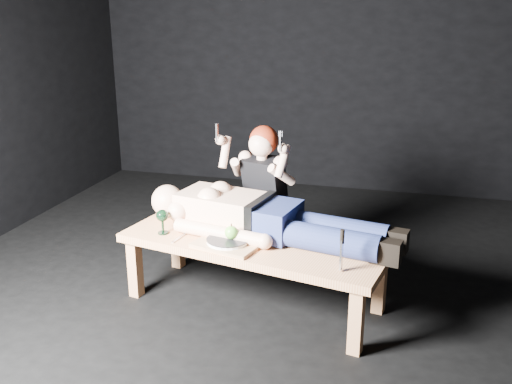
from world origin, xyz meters
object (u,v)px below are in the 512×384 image
kneeling_woman (270,196)px  serving_tray (228,244)px  goblet (163,222)px  table (254,272)px  lying_man (269,214)px  carving_knife (342,251)px

kneeling_woman → serving_tray: (-0.09, -0.68, -0.10)m
kneeling_woman → goblet: kneeling_woman is taller
table → lying_man: bearing=62.5°
goblet → carving_knife: bearing=-12.2°
lying_man → kneeling_woman: size_ratio=1.64×
goblet → carving_knife: size_ratio=0.66×
lying_man → goblet: (-0.67, -0.15, -0.06)m
table → carving_knife: (0.58, -0.31, 0.35)m
kneeling_woman → table: bearing=-70.1°
goblet → kneeling_woman: bearing=47.2°
kneeling_woman → carving_knife: size_ratio=4.52×
table → kneeling_woman: size_ratio=1.50×
serving_tray → goblet: size_ratio=2.39×
serving_tray → goblet: 0.48m
kneeling_woman → goblet: size_ratio=6.85×
kneeling_woman → goblet: bearing=-116.6°
table → carving_knife: bearing=-16.8°
kneeling_woman → carving_knife: 1.06m
serving_tray → kneeling_woman: bearing=82.2°
kneeling_woman → lying_man: bearing=-60.2°
goblet → carving_knife: carving_knife is taller
lying_man → kneeling_woman: 0.47m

